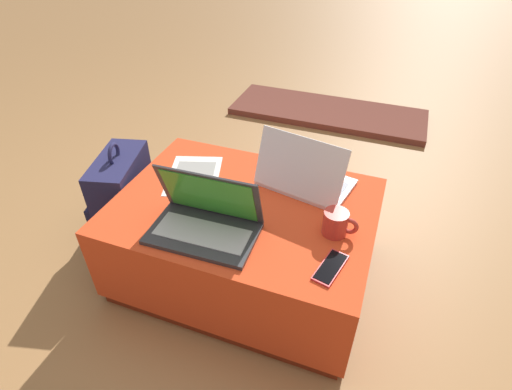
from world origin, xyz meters
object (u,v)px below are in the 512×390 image
Objects in this scene: cell_phone at (330,267)px; backpack at (123,198)px; coffee_mug at (336,223)px; laptop_near at (205,220)px; paper_sheet at (194,175)px; laptop_far at (304,177)px.

backpack is (-1.01, 0.26, -0.19)m from cell_phone.
cell_phone is 1.33× the size of coffee_mug.
laptop_near is 1.09× the size of paper_sheet.
coffee_mug is at bearing 69.92° from backpack.
backpack is (-0.81, -0.13, -0.23)m from laptop_far.
laptop_near is 0.65m from backpack.
coffee_mug is at bearing -70.04° from cell_phone.
laptop_far reaches higher than laptop_near.
backpack reaches higher than paper_sheet.
laptop_near is 2.30× the size of cell_phone.
laptop_far is 0.81× the size of backpack.
laptop_near reaches higher than paper_sheet.
backpack reaches higher than cell_phone.
backpack is at bearing 174.74° from coffee_mug.
paper_sheet is at bearing 22.09° from laptop_far.
laptop_far is 3.20× the size of coffee_mug.
backpack is at bearing 169.65° from paper_sheet.
paper_sheet is at bearing -12.39° from cell_phone.
laptop_far is (0.25, 0.37, 0.00)m from laptop_near.
paper_sheet is (0.36, 0.05, 0.18)m from backpack.
laptop_near reaches higher than backpack.
backpack is at bearing 20.85° from laptop_far.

